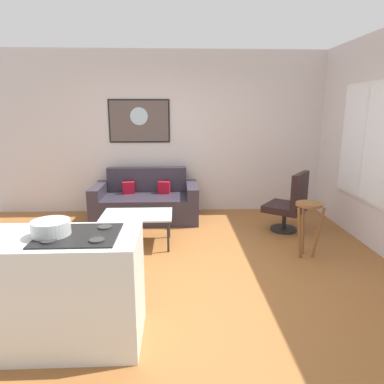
# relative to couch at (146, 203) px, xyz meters

# --- Properties ---
(ground) EXTENTS (6.40, 6.40, 0.04)m
(ground) POSITION_rel_couch_xyz_m (0.50, -1.89, -0.30)
(ground) COLOR #955C2D
(back_wall) EXTENTS (6.40, 0.05, 2.80)m
(back_wall) POSITION_rel_couch_xyz_m (0.50, 0.54, 1.12)
(back_wall) COLOR beige
(back_wall) RESTS_ON ground
(couch) EXTENTS (1.73, 0.87, 0.84)m
(couch) POSITION_rel_couch_xyz_m (0.00, 0.00, 0.00)
(couch) COLOR #2E2935
(couch) RESTS_ON ground
(coffee_table) EXTENTS (0.94, 0.63, 0.44)m
(coffee_table) POSITION_rel_couch_xyz_m (-0.02, -1.15, 0.12)
(coffee_table) COLOR silver
(coffee_table) RESTS_ON ground
(armchair) EXTENTS (0.77, 0.78, 0.92)m
(armchair) POSITION_rel_couch_xyz_m (2.22, -0.71, 0.15)
(armchair) COLOR black
(armchair) RESTS_ON ground
(bar_stool) EXTENTS (0.36, 0.36, 0.70)m
(bar_stool) POSITION_rel_couch_xyz_m (2.14, -1.62, 0.25)
(bar_stool) COLOR brown
(bar_stool) RESTS_ON ground
(kitchen_counter) EXTENTS (1.40, 0.64, 0.91)m
(kitchen_counter) POSITION_rel_couch_xyz_m (-0.47, -3.15, 0.16)
(kitchen_counter) COLOR silver
(kitchen_counter) RESTS_ON ground
(mixing_bowl) EXTENTS (0.29, 0.29, 0.12)m
(mixing_bowl) POSITION_rel_couch_xyz_m (-0.41, -3.14, 0.66)
(mixing_bowl) COLOR silver
(mixing_bowl) RESTS_ON kitchen_counter
(wall_painting) EXTENTS (1.05, 0.03, 0.74)m
(wall_painting) POSITION_rel_couch_xyz_m (-0.12, 0.49, 1.33)
(wall_painting) COLOR black
(window) EXTENTS (0.03, 1.30, 1.59)m
(window) POSITION_rel_couch_xyz_m (3.09, -0.99, 1.09)
(window) COLOR silver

